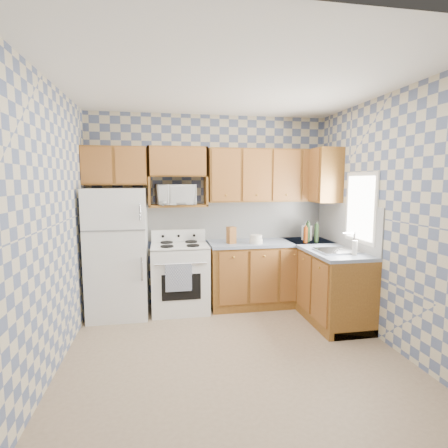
{
  "coord_description": "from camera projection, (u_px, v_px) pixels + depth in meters",
  "views": [
    {
      "loc": [
        -0.69,
        -3.42,
        1.77
      ],
      "look_at": [
        0.05,
        0.75,
        1.25
      ],
      "focal_mm": 28.0,
      "sensor_mm": 36.0,
      "label": 1
    }
  ],
  "objects": [
    {
      "name": "floor",
      "position": [
        232.0,
        350.0,
        3.68
      ],
      "size": [
        3.4,
        3.4,
        0.0
      ],
      "primitive_type": "plane",
      "color": "#836B52",
      "rests_on": "ground"
    },
    {
      "name": "back_wall",
      "position": [
        210.0,
        210.0,
        5.08
      ],
      "size": [
        3.4,
        0.02,
        2.7
      ],
      "primitive_type": "cube",
      "color": "slate",
      "rests_on": "ground"
    },
    {
      "name": "right_wall",
      "position": [
        385.0,
        220.0,
        3.81
      ],
      "size": [
        0.02,
        3.2,
        2.7
      ],
      "primitive_type": "cube",
      "color": "slate",
      "rests_on": "ground"
    },
    {
      "name": "backsplash_back",
      "position": [
        237.0,
        220.0,
        5.15
      ],
      "size": [
        2.6,
        0.02,
        0.56
      ],
      "primitive_type": "cube",
      "color": "white",
      "rests_on": "back_wall"
    },
    {
      "name": "backsplash_right",
      "position": [
        346.0,
        225.0,
        4.61
      ],
      "size": [
        0.02,
        1.6,
        0.56
      ],
      "primitive_type": "cube",
      "color": "white",
      "rests_on": "right_wall"
    },
    {
      "name": "refrigerator",
      "position": [
        118.0,
        253.0,
        4.57
      ],
      "size": [
        0.75,
        0.7,
        1.68
      ],
      "primitive_type": "cube",
      "color": "white",
      "rests_on": "floor"
    },
    {
      "name": "stove_body",
      "position": [
        180.0,
        278.0,
        4.79
      ],
      "size": [
        0.76,
        0.65,
        0.9
      ],
      "primitive_type": "cube",
      "color": "white",
      "rests_on": "floor"
    },
    {
      "name": "cooktop",
      "position": [
        180.0,
        245.0,
        4.73
      ],
      "size": [
        0.76,
        0.65,
        0.02
      ],
      "primitive_type": "cube",
      "color": "silver",
      "rests_on": "stove_body"
    },
    {
      "name": "backguard",
      "position": [
        178.0,
        235.0,
        4.99
      ],
      "size": [
        0.76,
        0.08,
        0.17
      ],
      "primitive_type": "cube",
      "color": "white",
      "rests_on": "cooktop"
    },
    {
      "name": "dish_towel_left",
      "position": [
        172.0,
        278.0,
        4.42
      ],
      "size": [
        0.17,
        0.02,
        0.35
      ],
      "primitive_type": "cube",
      "color": "navy",
      "rests_on": "stove_body"
    },
    {
      "name": "dish_towel_right",
      "position": [
        185.0,
        277.0,
        4.45
      ],
      "size": [
        0.17,
        0.02,
        0.35
      ],
      "primitive_type": "cube",
      "color": "navy",
      "rests_on": "stove_body"
    },
    {
      "name": "base_cabinets_back",
      "position": [
        270.0,
        274.0,
        5.04
      ],
      "size": [
        1.75,
        0.6,
        0.88
      ],
      "primitive_type": "cube",
      "color": "brown",
      "rests_on": "floor"
    },
    {
      "name": "base_cabinets_right",
      "position": [
        323.0,
        282.0,
        4.65
      ],
      "size": [
        0.6,
        1.6,
        0.88
      ],
      "primitive_type": "cube",
      "color": "brown",
      "rests_on": "floor"
    },
    {
      "name": "countertop_back",
      "position": [
        271.0,
        243.0,
        4.98
      ],
      "size": [
        1.77,
        0.63,
        0.04
      ],
      "primitive_type": "cube",
      "color": "slate",
      "rests_on": "base_cabinets_back"
    },
    {
      "name": "countertop_right",
      "position": [
        324.0,
        248.0,
        4.59
      ],
      "size": [
        0.63,
        1.6,
        0.04
      ],
      "primitive_type": "cube",
      "color": "slate",
      "rests_on": "base_cabinets_right"
    },
    {
      "name": "upper_cabinets_back",
      "position": [
        269.0,
        176.0,
        5.0
      ],
      "size": [
        1.75,
        0.33,
        0.74
      ],
      "primitive_type": "cube",
      "color": "brown",
      "rests_on": "back_wall"
    },
    {
      "name": "upper_cabinets_fridge",
      "position": [
        115.0,
        166.0,
        4.61
      ],
      "size": [
        0.82,
        0.33,
        0.5
      ],
      "primitive_type": "cube",
      "color": "brown",
      "rests_on": "back_wall"
    },
    {
      "name": "upper_cabinets_right",
      "position": [
        321.0,
        175.0,
        4.94
      ],
      "size": [
        0.33,
        0.7,
        0.74
      ],
      "primitive_type": "cube",
      "color": "brown",
      "rests_on": "right_wall"
    },
    {
      "name": "microwave_shelf",
      "position": [
        178.0,
        206.0,
        4.82
      ],
      "size": [
        0.8,
        0.33,
        0.03
      ],
      "primitive_type": "cube",
      "color": "brown",
      "rests_on": "back_wall"
    },
    {
      "name": "microwave",
      "position": [
        175.0,
        195.0,
        4.75
      ],
      "size": [
        0.55,
        0.43,
        0.28
      ],
      "primitive_type": "imported",
      "rotation": [
        0.0,
        0.0,
        0.19
      ],
      "color": "white",
      "rests_on": "microwave_shelf"
    },
    {
      "name": "sink",
      "position": [
        337.0,
        251.0,
        4.25
      ],
      "size": [
        0.48,
        0.4,
        0.03
      ],
      "primitive_type": "cube",
      "color": "#B7B7BC",
      "rests_on": "countertop_right"
    },
    {
      "name": "window",
      "position": [
        361.0,
        208.0,
        4.23
      ],
      "size": [
        0.02,
        0.66,
        0.86
      ],
      "primitive_type": "cube",
      "color": "silver",
      "rests_on": "right_wall"
    },
    {
      "name": "bottle_0",
      "position": [
        308.0,
        232.0,
        4.91
      ],
      "size": [
        0.06,
        0.06,
        0.27
      ],
      "primitive_type": "cylinder",
      "color": "black",
      "rests_on": "countertop_back"
    },
    {
      "name": "bottle_1",
      "position": [
        316.0,
        233.0,
        4.87
      ],
      "size": [
        0.06,
        0.06,
        0.26
      ],
      "primitive_type": "cylinder",
      "color": "black",
      "rests_on": "countertop_back"
    },
    {
      "name": "bottle_2",
      "position": [
        317.0,
        233.0,
        4.98
      ],
      "size": [
        0.06,
        0.06,
        0.24
      ],
      "primitive_type": "cylinder",
      "color": "#592208",
      "rests_on": "countertop_back"
    },
    {
      "name": "bottle_3",
      "position": [
        305.0,
        235.0,
        4.82
      ],
      "size": [
        0.06,
        0.06,
        0.22
      ],
      "primitive_type": "cylinder",
      "color": "#592208",
      "rests_on": "countertop_back"
    },
    {
      "name": "knife_block",
      "position": [
        231.0,
        235.0,
        4.79
      ],
      "size": [
        0.13,
        0.13,
        0.23
      ],
      "primitive_type": "cube",
      "rotation": [
        0.0,
        0.0,
        0.33
      ],
      "color": "brown",
      "rests_on": "countertop_back"
    },
    {
      "name": "electric_kettle",
      "position": [
        307.0,
        233.0,
        5.09
      ],
      "size": [
        0.16,
        0.16,
        0.2
      ],
      "primitive_type": "cylinder",
      "color": "white",
      "rests_on": "countertop_back"
    },
    {
      "name": "food_containers",
      "position": [
        256.0,
        239.0,
        4.78
      ],
      "size": [
        0.18,
        0.18,
        0.12
      ],
      "primitive_type": null,
      "color": "silver",
      "rests_on": "countertop_back"
    },
    {
      "name": "soap_bottle",
      "position": [
        355.0,
        248.0,
        4.04
      ],
      "size": [
        0.06,
        0.06,
        0.17
      ],
      "primitive_type": "cylinder",
      "color": "silver",
      "rests_on": "countertop_right"
    }
  ]
}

